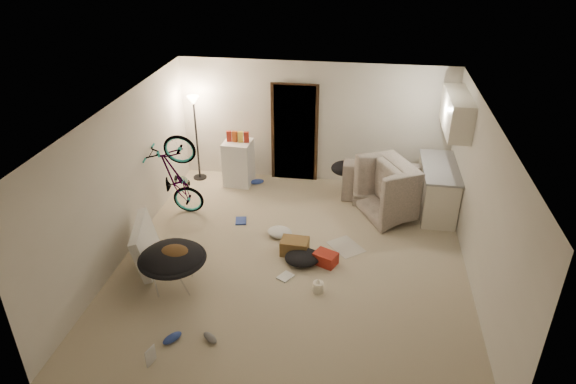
# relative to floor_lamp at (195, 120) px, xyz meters

# --- Properties ---
(floor) EXTENTS (5.50, 6.00, 0.02)m
(floor) POSITION_rel_floor_lamp_xyz_m (2.40, -2.65, -1.32)
(floor) COLOR #BCAE91
(floor) RESTS_ON ground
(ceiling) EXTENTS (5.50, 6.00, 0.02)m
(ceiling) POSITION_rel_floor_lamp_xyz_m (2.40, -2.65, 1.20)
(ceiling) COLOR white
(ceiling) RESTS_ON wall_back
(wall_back) EXTENTS (5.50, 0.02, 2.50)m
(wall_back) POSITION_rel_floor_lamp_xyz_m (2.40, 0.36, -0.06)
(wall_back) COLOR silver
(wall_back) RESTS_ON floor
(wall_front) EXTENTS (5.50, 0.02, 2.50)m
(wall_front) POSITION_rel_floor_lamp_xyz_m (2.40, -5.66, -0.06)
(wall_front) COLOR silver
(wall_front) RESTS_ON floor
(wall_left) EXTENTS (0.02, 6.00, 2.50)m
(wall_left) POSITION_rel_floor_lamp_xyz_m (-0.36, -2.65, -0.06)
(wall_left) COLOR silver
(wall_left) RESTS_ON floor
(wall_right) EXTENTS (0.02, 6.00, 2.50)m
(wall_right) POSITION_rel_floor_lamp_xyz_m (5.16, -2.65, -0.06)
(wall_right) COLOR silver
(wall_right) RESTS_ON floor
(doorway) EXTENTS (0.85, 0.10, 2.04)m
(doorway) POSITION_rel_floor_lamp_xyz_m (2.00, 0.32, -0.29)
(doorway) COLOR black
(doorway) RESTS_ON floor
(door_trim) EXTENTS (0.97, 0.04, 2.10)m
(door_trim) POSITION_rel_floor_lamp_xyz_m (2.00, 0.29, -0.29)
(door_trim) COLOR #321F11
(door_trim) RESTS_ON floor
(floor_lamp) EXTENTS (0.28, 0.28, 1.81)m
(floor_lamp) POSITION_rel_floor_lamp_xyz_m (0.00, 0.00, 0.00)
(floor_lamp) COLOR black
(floor_lamp) RESTS_ON floor
(kitchen_counter) EXTENTS (0.60, 1.50, 0.88)m
(kitchen_counter) POSITION_rel_floor_lamp_xyz_m (4.83, -0.65, -0.87)
(kitchen_counter) COLOR silver
(kitchen_counter) RESTS_ON floor
(counter_top) EXTENTS (0.64, 1.54, 0.04)m
(counter_top) POSITION_rel_floor_lamp_xyz_m (4.83, -0.65, -0.41)
(counter_top) COLOR gray
(counter_top) RESTS_ON kitchen_counter
(kitchen_uppers) EXTENTS (0.38, 1.40, 0.65)m
(kitchen_uppers) POSITION_rel_floor_lamp_xyz_m (4.96, -0.65, 0.64)
(kitchen_uppers) COLOR silver
(kitchen_uppers) RESTS_ON wall_right
(sofa) EXTENTS (1.97, 0.78, 0.57)m
(sofa) POSITION_rel_floor_lamp_xyz_m (4.04, -0.20, -1.02)
(sofa) COLOR #3C443D
(sofa) RESTS_ON floor
(armchair) EXTENTS (1.48, 1.55, 0.78)m
(armchair) POSITION_rel_floor_lamp_xyz_m (4.24, -0.80, -0.92)
(armchair) COLOR #3C443D
(armchair) RESTS_ON floor
(bicycle) EXTENTS (1.72, 0.80, 0.98)m
(bicycle) POSITION_rel_floor_lamp_xyz_m (0.10, -1.55, -0.86)
(bicycle) COLOR black
(bicycle) RESTS_ON floor
(book_asset) EXTENTS (0.29, 0.25, 0.02)m
(book_asset) POSITION_rel_floor_lamp_xyz_m (0.94, -5.20, -1.30)
(book_asset) COLOR maroon
(book_asset) RESTS_ON floor
(mini_fridge) EXTENTS (0.58, 0.58, 0.93)m
(mini_fridge) POSITION_rel_floor_lamp_xyz_m (0.89, -0.10, -0.84)
(mini_fridge) COLOR white
(mini_fridge) RESTS_ON floor
(snack_box_0) EXTENTS (0.12, 0.10, 0.30)m
(snack_box_0) POSITION_rel_floor_lamp_xyz_m (0.72, -0.10, -0.31)
(snack_box_0) COLOR maroon
(snack_box_0) RESTS_ON mini_fridge
(snack_box_1) EXTENTS (0.12, 0.10, 0.30)m
(snack_box_1) POSITION_rel_floor_lamp_xyz_m (0.84, -0.10, -0.31)
(snack_box_1) COLOR #B44A16
(snack_box_1) RESTS_ON mini_fridge
(snack_box_2) EXTENTS (0.11, 0.09, 0.30)m
(snack_box_2) POSITION_rel_floor_lamp_xyz_m (0.96, -0.10, -0.31)
(snack_box_2) COLOR yellow
(snack_box_2) RESTS_ON mini_fridge
(snack_box_3) EXTENTS (0.11, 0.09, 0.30)m
(snack_box_3) POSITION_rel_floor_lamp_xyz_m (1.08, -0.10, -0.31)
(snack_box_3) COLOR maroon
(snack_box_3) RESTS_ON mini_fridge
(saucer_chair) EXTENTS (1.00, 1.00, 0.71)m
(saucer_chair) POSITION_rel_floor_lamp_xyz_m (0.75, -3.62, -0.89)
(saucer_chair) COLOR silver
(saucer_chair) RESTS_ON floor
(hoodie) EXTENTS (0.50, 0.42, 0.22)m
(hoodie) POSITION_rel_floor_lamp_xyz_m (0.80, -3.65, -0.68)
(hoodie) COLOR #4F351B
(hoodie) RESTS_ON saucer_chair
(sofa_drape) EXTENTS (0.58, 0.49, 0.28)m
(sofa_drape) POSITION_rel_floor_lamp_xyz_m (3.09, -0.20, -0.77)
(sofa_drape) COLOR black
(sofa_drape) RESTS_ON sofa
(tv_box) EXTENTS (0.55, 1.14, 0.74)m
(tv_box) POSITION_rel_floor_lamp_xyz_m (0.10, -3.11, -0.94)
(tv_box) COLOR silver
(tv_box) RESTS_ON floor
(drink_case_a) EXTENTS (0.46, 0.34, 0.26)m
(drink_case_a) POSITION_rel_floor_lamp_xyz_m (2.40, -2.47, -1.18)
(drink_case_a) COLOR brown
(drink_case_a) RESTS_ON floor
(drink_case_b) EXTENTS (0.43, 0.39, 0.20)m
(drink_case_b) POSITION_rel_floor_lamp_xyz_m (2.93, -2.69, -1.20)
(drink_case_b) COLOR maroon
(drink_case_b) RESTS_ON floor
(juicer) EXTENTS (0.16, 0.16, 0.23)m
(juicer) POSITION_rel_floor_lamp_xyz_m (2.88, -3.40, -1.21)
(juicer) COLOR white
(juicer) RESTS_ON floor
(newspaper) EXTENTS (0.70, 0.72, 0.01)m
(newspaper) POSITION_rel_floor_lamp_xyz_m (3.23, -2.16, -1.30)
(newspaper) COLOR beige
(newspaper) RESTS_ON floor
(book_blue) EXTENTS (0.24, 0.30, 0.03)m
(book_blue) POSITION_rel_floor_lamp_xyz_m (1.28, -1.62, -1.29)
(book_blue) COLOR #283F93
(book_blue) RESTS_ON floor
(book_white) EXTENTS (0.28, 0.30, 0.02)m
(book_white) POSITION_rel_floor_lamp_xyz_m (2.35, -3.14, -1.30)
(book_white) COLOR silver
(book_white) RESTS_ON floor
(shoe_0) EXTENTS (0.32, 0.23, 0.11)m
(shoe_0) POSITION_rel_floor_lamp_xyz_m (1.27, -0.10, -1.25)
(shoe_0) COLOR #283F93
(shoe_0) RESTS_ON floor
(shoe_2) EXTENTS (0.26, 0.30, 0.11)m
(shoe_2) POSITION_rel_floor_lamp_xyz_m (1.09, -4.71, -1.25)
(shoe_2) COLOR #283F93
(shoe_2) RESTS_ON floor
(shoe_3) EXTENTS (0.27, 0.24, 0.09)m
(shoe_3) POSITION_rel_floor_lamp_xyz_m (1.58, -4.62, -1.26)
(shoe_3) COLOR slate
(shoe_3) RESTS_ON floor
(clothes_lump_a) EXTENTS (0.71, 0.65, 0.19)m
(clothes_lump_a) POSITION_rel_floor_lamp_xyz_m (2.56, -2.71, -1.21)
(clothes_lump_a) COLOR black
(clothes_lump_a) RESTS_ON floor
(clothes_lump_c) EXTENTS (0.53, 0.48, 0.14)m
(clothes_lump_c) POSITION_rel_floor_lamp_xyz_m (2.06, -1.98, -1.24)
(clothes_lump_c) COLOR silver
(clothes_lump_c) RESTS_ON floor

